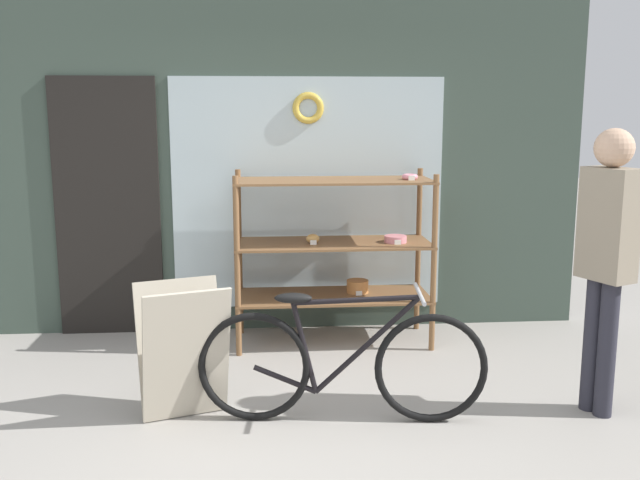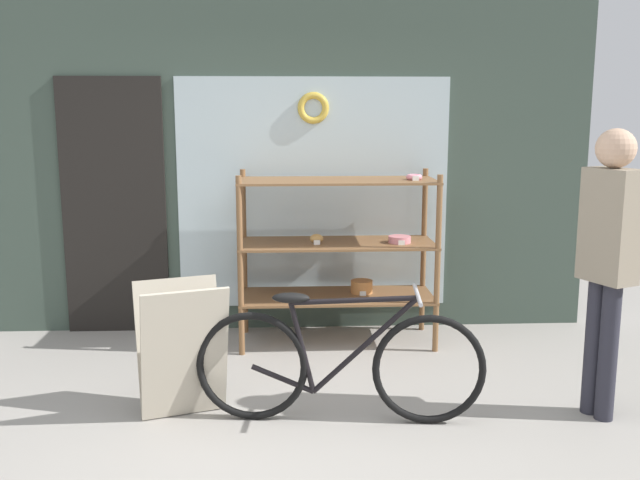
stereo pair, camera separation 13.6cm
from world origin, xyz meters
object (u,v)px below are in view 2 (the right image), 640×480
(sandwich_board, at_px, (182,350))
(pedestrian, at_px, (608,250))
(bicycle, at_px, (339,364))
(display_case, at_px, (340,245))

(sandwich_board, distance_m, pedestrian, 2.59)
(sandwich_board, height_order, pedestrian, pedestrian)
(sandwich_board, bearing_deg, pedestrian, -21.73)
(bicycle, height_order, pedestrian, pedestrian)
(bicycle, xyz_separation_m, sandwich_board, (-0.94, 0.14, 0.05))
(display_case, distance_m, pedestrian, 2.09)
(bicycle, height_order, sandwich_board, sandwich_board)
(sandwich_board, xyz_separation_m, pedestrian, (2.52, -0.14, 0.62))
(sandwich_board, bearing_deg, bicycle, -27.28)
(sandwich_board, bearing_deg, display_case, 33.23)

